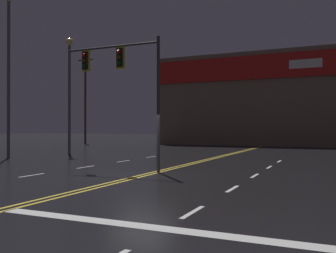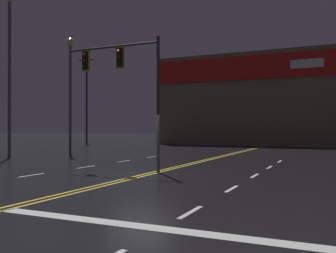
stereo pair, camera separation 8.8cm
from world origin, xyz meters
The scene contains 7 objects.
ground_plane centered at (0.00, 0.00, 0.00)m, with size 200.00×200.00×0.00m, color black.
road_markings centered at (0.68, -1.13, 0.00)m, with size 12.35×60.00×0.01m.
traffic_signal_median centered at (-1.78, 1.15, 4.52)m, with size 4.83×0.36×5.91m.
streetlight_near_left centered at (-12.03, 4.28, 6.67)m, with size 0.56×0.56×10.62m.
streetlight_median_approach centered at (-10.58, 8.51, 5.51)m, with size 0.56×0.56×8.51m.
building_backdrop centered at (0.00, 32.20, 5.18)m, with size 24.95×10.23×10.33m.
utility_pole_row centered at (-1.87, 24.84, 5.28)m, with size 45.10×0.26×11.05m.
Camera 1 is at (7.12, -13.40, 1.91)m, focal length 40.00 mm.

